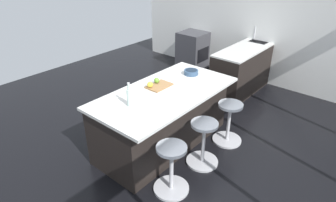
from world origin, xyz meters
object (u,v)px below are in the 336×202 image
(oven_range, at_px, (193,50))
(cutting_board, at_px, (159,86))
(apple_yellow, at_px, (150,85))
(fruit_bowl, at_px, (191,72))
(stool_middle, at_px, (203,144))
(stool_near_camera, at_px, (171,170))
(kitchen_island, at_px, (163,117))
(stool_by_window, at_px, (229,124))
(water_bottle, at_px, (129,97))
(apple_green, at_px, (157,80))

(oven_range, xyz_separation_m, cutting_board, (2.72, 1.37, 0.46))
(apple_yellow, xyz_separation_m, fruit_bowl, (-0.79, 0.13, -0.02))
(stool_middle, bearing_deg, stool_near_camera, 0.00)
(kitchen_island, distance_m, cutting_board, 0.47)
(stool_by_window, height_order, stool_near_camera, same)
(stool_near_camera, xyz_separation_m, cutting_board, (-0.73, -0.84, 0.59))
(oven_range, height_order, cutting_board, cutting_board)
(oven_range, height_order, stool_middle, oven_range)
(stool_near_camera, xyz_separation_m, fruit_bowl, (-1.39, -0.76, 0.62))
(oven_range, relative_size, water_bottle, 2.77)
(kitchen_island, distance_m, water_bottle, 0.81)
(cutting_board, distance_m, apple_yellow, 0.15)
(cutting_board, height_order, fruit_bowl, fruit_bowl)
(cutting_board, height_order, apple_green, apple_green)
(fruit_bowl, bearing_deg, stool_middle, 46.60)
(stool_near_camera, distance_m, fruit_bowl, 1.70)
(cutting_board, relative_size, apple_yellow, 4.36)
(stool_middle, relative_size, water_bottle, 2.06)
(oven_range, xyz_separation_m, stool_near_camera, (3.45, 2.22, -0.13))
(stool_by_window, relative_size, fruit_bowl, 2.92)
(stool_middle, bearing_deg, fruit_bowl, -133.40)
(apple_green, relative_size, water_bottle, 0.25)
(stool_by_window, relative_size, apple_yellow, 7.80)
(fruit_bowl, bearing_deg, stool_by_window, 86.18)
(oven_range, distance_m, fruit_bowl, 2.58)
(stool_middle, relative_size, fruit_bowl, 2.92)
(stool_near_camera, xyz_separation_m, apple_green, (-0.77, -0.92, 0.64))
(cutting_board, bearing_deg, apple_yellow, -21.54)
(stool_middle, bearing_deg, apple_yellow, -85.72)
(cutting_board, xyz_separation_m, fruit_bowl, (-0.65, 0.08, 0.03))
(oven_range, xyz_separation_m, stool_middle, (2.79, 2.22, -0.13))
(stool_by_window, height_order, apple_green, apple_green)
(stool_near_camera, relative_size, fruit_bowl, 2.92)
(cutting_board, bearing_deg, stool_middle, 85.62)
(apple_green, bearing_deg, fruit_bowl, 165.28)
(kitchen_island, bearing_deg, fruit_bowl, -176.66)
(apple_green, bearing_deg, apple_yellow, 9.31)
(kitchen_island, distance_m, apple_green, 0.54)
(apple_yellow, relative_size, fruit_bowl, 0.37)
(apple_green, xyz_separation_m, fruit_bowl, (-0.62, 0.16, -0.02))
(kitchen_island, relative_size, stool_by_window, 3.28)
(stool_middle, height_order, water_bottle, water_bottle)
(stool_by_window, xyz_separation_m, stool_near_camera, (1.33, 0.00, 0.00))
(stool_by_window, relative_size, stool_middle, 1.00)
(apple_yellow, relative_size, water_bottle, 0.26)
(apple_yellow, bearing_deg, cutting_board, 158.46)
(apple_yellow, height_order, fruit_bowl, apple_yellow)
(oven_range, height_order, apple_green, apple_green)
(apple_green, distance_m, water_bottle, 0.71)
(stool_near_camera, bearing_deg, oven_range, -147.31)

